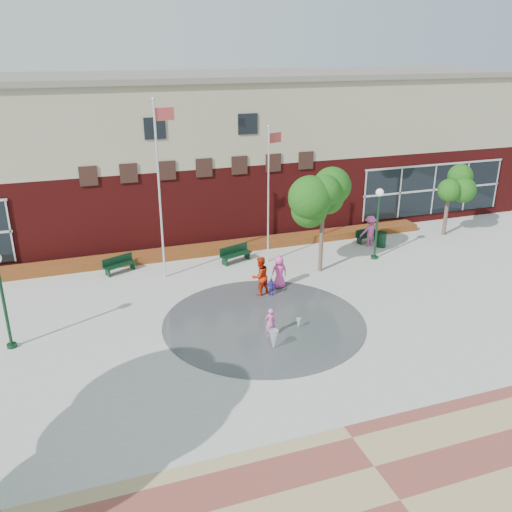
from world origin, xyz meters
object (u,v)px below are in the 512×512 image
object	(u,v)px
trash_can	(382,239)
flagpole_right	(269,188)
flagpole_left	(160,182)
bench_left	(120,268)
child_splash	(270,323)

from	to	relation	value
trash_can	flagpole_right	bearing A→B (deg)	179.59
flagpole_left	trash_can	distance (m)	13.12
bench_left	trash_can	world-z (taller)	trash_can
flagpole_left	flagpole_right	xyz separation A→B (m)	(5.53, 0.25, -0.81)
flagpole_left	bench_left	xyz separation A→B (m)	(-2.08, 1.31, -4.53)
bench_left	child_splash	xyz separation A→B (m)	(4.89, -8.52, 0.33)
flagpole_left	flagpole_right	distance (m)	5.60
flagpole_right	bench_left	world-z (taller)	flagpole_right
flagpole_right	trash_can	distance (m)	7.71
bench_left	trash_can	size ratio (longest dim) A/B	1.93
flagpole_right	trash_can	xyz separation A→B (m)	(6.85, -0.05, -3.54)
flagpole_left	bench_left	size ratio (longest dim) A/B	4.98
bench_left	trash_can	xyz separation A→B (m)	(14.46, -1.11, 0.18)
flagpole_right	bench_left	xyz separation A→B (m)	(-7.61, 1.06, -3.72)
flagpole_right	child_splash	xyz separation A→B (m)	(-2.72, -7.46, -3.38)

